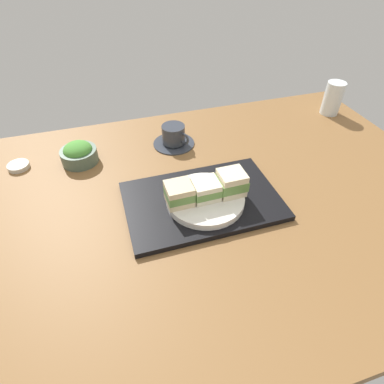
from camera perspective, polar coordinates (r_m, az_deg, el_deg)
name	(u,v)px	position (r cm, az deg, el deg)	size (l,w,h in cm)	color
ground_plane	(213,202)	(88.99, 3.69, -1.72)	(140.00, 100.00, 3.00)	brown
serving_tray	(202,201)	(85.75, 1.79, -1.56)	(40.48, 26.30, 1.57)	black
sandwich_plate	(205,199)	(83.73, 2.37, -1.30)	(20.33, 20.33, 1.78)	white
sandwich_near	(179,194)	(79.87, -2.29, -0.30)	(6.64, 6.36, 5.49)	beige
sandwich_middle	(206,190)	(81.50, 2.43, 0.44)	(6.94, 6.49, 4.94)	#EFE5C1
sandwich_far	(231,183)	(83.06, 6.99, 1.65)	(7.15, 6.48, 6.30)	beige
salad_bowl	(79,153)	(104.95, -19.40, 6.45)	(11.00, 11.00, 6.69)	#4C6051
coffee_cup	(174,137)	(107.67, -3.23, 9.77)	(13.67, 13.67, 6.77)	#333842
drinking_glass	(333,98)	(136.03, 23.64, 14.95)	(6.74, 6.74, 12.07)	silver
small_sauce_dish	(18,166)	(111.02, -28.35, 4.07)	(6.29, 6.29, 1.40)	beige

